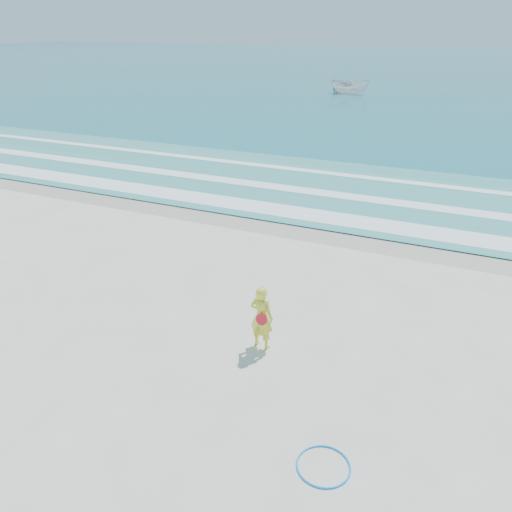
% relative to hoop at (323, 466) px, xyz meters
% --- Properties ---
extents(ground, '(400.00, 400.00, 0.00)m').
position_rel_hoop_xyz_m(ground, '(-3.67, 1.27, -0.02)').
color(ground, silver).
rests_on(ground, ground).
extents(wet_sand, '(400.00, 2.40, 0.00)m').
position_rel_hoop_xyz_m(wet_sand, '(-3.67, 10.27, -0.01)').
color(wet_sand, '#B2A893').
rests_on(wet_sand, ground).
extents(ocean, '(400.00, 190.00, 0.04)m').
position_rel_hoop_xyz_m(ocean, '(-3.67, 106.27, 0.00)').
color(ocean, '#19727F').
rests_on(ocean, ground).
extents(shallow, '(400.00, 10.00, 0.01)m').
position_rel_hoop_xyz_m(shallow, '(-3.67, 15.27, 0.03)').
color(shallow, '#59B7AD').
rests_on(shallow, ocean).
extents(foam_near, '(400.00, 1.40, 0.01)m').
position_rel_hoop_xyz_m(foam_near, '(-3.67, 11.57, 0.04)').
color(foam_near, white).
rests_on(foam_near, shallow).
extents(foam_mid, '(400.00, 0.90, 0.01)m').
position_rel_hoop_xyz_m(foam_mid, '(-3.67, 14.47, 0.04)').
color(foam_mid, white).
rests_on(foam_mid, shallow).
extents(foam_far, '(400.00, 0.60, 0.01)m').
position_rel_hoop_xyz_m(foam_far, '(-3.67, 17.77, 0.04)').
color(foam_far, white).
rests_on(foam_far, shallow).
extents(hoop, '(1.11, 1.11, 0.03)m').
position_rel_hoop_xyz_m(hoop, '(0.00, 0.00, 0.00)').
color(hoop, '#0D8CF0').
rests_on(hoop, ground).
extents(boat, '(4.30, 1.71, 1.64)m').
position_rel_hoop_xyz_m(boat, '(-13.15, 50.66, 0.85)').
color(boat, silver).
rests_on(boat, ocean).
extents(woman, '(0.60, 0.43, 1.55)m').
position_rel_hoop_xyz_m(woman, '(-2.37, 2.76, 0.76)').
color(woman, yellow).
rests_on(woman, ground).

